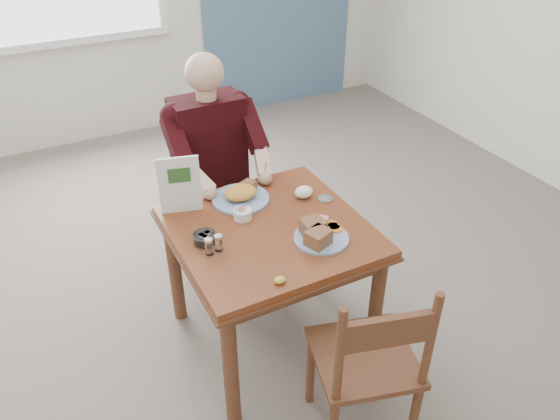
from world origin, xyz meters
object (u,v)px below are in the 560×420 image
chair_far (212,197)px  far_plate (241,195)px  table (269,245)px  chair_near (368,363)px  near_plate (319,234)px  diner (214,155)px

chair_far → far_plate: bearing=-92.3°
table → chair_near: chair_near is taller
table → far_plate: 0.32m
chair_near → chair_far: bearing=93.5°
table → near_plate: near_plate is taller
table → far_plate: (-0.02, 0.29, 0.14)m
far_plate → near_plate: bearing=-69.8°
table → diner: diner is taller
chair_far → far_plate: size_ratio=2.41×
diner → far_plate: diner is taller
diner → near_plate: diner is taller
table → chair_far: bearing=90.0°
diner → near_plate: 0.92m
table → diner: size_ratio=0.66×
table → near_plate: 0.29m
chair_near → far_plate: bearing=96.4°
chair_near → near_plate: bearing=83.2°
chair_far → diner: 0.34m
chair_far → near_plate: chair_far is taller
chair_far → far_plate: 0.59m
near_plate → diner: bearing=99.9°
diner → far_plate: size_ratio=3.51×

